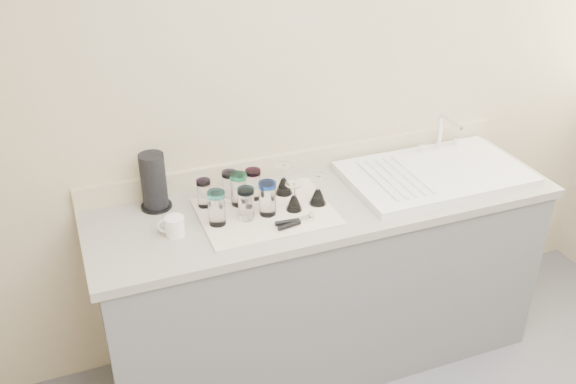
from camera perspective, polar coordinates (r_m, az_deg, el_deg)
name	(u,v)px	position (r m, az deg, el deg)	size (l,w,h in m)	color
room_envelope	(544,198)	(1.60, 21.79, -0.52)	(3.54, 3.50, 2.52)	#58585D
counter_unit	(323,281)	(3.04, 3.12, -7.92)	(2.06, 0.62, 0.90)	slate
sink_unit	(435,173)	(3.03, 12.95, 1.65)	(0.82, 0.50, 0.22)	white
dish_towel	(266,212)	(2.69, -1.99, -1.77)	(0.55, 0.42, 0.01)	white
tumbler_teal	(204,193)	(2.71, -7.47, -0.08)	(0.06, 0.06, 0.12)	white
tumbler_cyan	(230,186)	(2.74, -5.19, 0.56)	(0.07, 0.07, 0.13)	white
tumbler_purple	(253,184)	(2.75, -3.11, 0.71)	(0.07, 0.07, 0.14)	white
tumbler_magenta	(217,208)	(2.58, -6.35, -1.41)	(0.07, 0.07, 0.15)	white
tumbler_blue	(246,203)	(2.60, -3.74, -1.02)	(0.07, 0.07, 0.14)	white
tumbler_lavender	(268,198)	(2.63, -1.83, -0.56)	(0.07, 0.07, 0.15)	white
tumbler_extra	(239,189)	(2.70, -4.40, 0.26)	(0.07, 0.07, 0.14)	white
goblet_back_left	(284,184)	(2.79, -0.38, 0.76)	(0.08, 0.08, 0.14)	white
goblet_front_left	(294,201)	(2.67, 0.54, -0.77)	(0.07, 0.07, 0.13)	white
goblet_front_right	(318,194)	(2.72, 2.67, -0.19)	(0.07, 0.07, 0.13)	white
can_opener	(295,222)	(2.59, 0.64, -2.68)	(0.16, 0.06, 0.02)	silver
white_mug	(174,226)	(2.56, -10.09, -3.02)	(0.12, 0.10, 0.08)	white
paper_towel_roll	(154,182)	(2.72, -11.85, 0.87)	(0.13, 0.13, 0.25)	black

